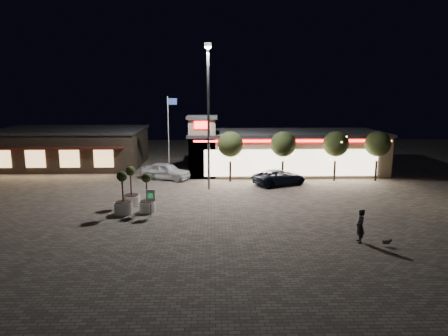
{
  "coord_description": "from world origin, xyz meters",
  "views": [
    {
      "loc": [
        2.43,
        -26.16,
        8.36
      ],
      "look_at": [
        3.27,
        6.0,
        2.25
      ],
      "focal_mm": 32.0,
      "sensor_mm": 36.0,
      "label": 1
    }
  ],
  "objects_px": {
    "white_sedan": "(166,171)",
    "planter_mid": "(123,201)",
    "planter_left": "(131,194)",
    "pedestrian": "(360,226)",
    "valet_sign": "(151,198)",
    "pickup_truck": "(280,177)"
  },
  "relations": [
    {
      "from": "planter_left",
      "to": "valet_sign",
      "type": "bearing_deg",
      "value": -55.59
    },
    {
      "from": "white_sedan",
      "to": "pedestrian",
      "type": "height_order",
      "value": "pedestrian"
    },
    {
      "from": "pickup_truck",
      "to": "pedestrian",
      "type": "relative_size",
      "value": 2.62
    },
    {
      "from": "white_sedan",
      "to": "pedestrian",
      "type": "xyz_separation_m",
      "value": [
        12.9,
        -17.06,
        0.14
      ]
    },
    {
      "from": "white_sedan",
      "to": "planter_mid",
      "type": "relative_size",
      "value": 1.58
    },
    {
      "from": "pickup_truck",
      "to": "planter_left",
      "type": "xyz_separation_m",
      "value": [
        -12.22,
        -6.69,
        0.23
      ]
    },
    {
      "from": "pedestrian",
      "to": "planter_left",
      "type": "bearing_deg",
      "value": -115.17
    },
    {
      "from": "planter_left",
      "to": "planter_mid",
      "type": "relative_size",
      "value": 0.99
    },
    {
      "from": "pickup_truck",
      "to": "valet_sign",
      "type": "xyz_separation_m",
      "value": [
        -10.36,
        -9.41,
        0.63
      ]
    },
    {
      "from": "pickup_truck",
      "to": "pedestrian",
      "type": "distance_m",
      "value": 14.65
    },
    {
      "from": "valet_sign",
      "to": "white_sedan",
      "type": "bearing_deg",
      "value": 91.76
    },
    {
      "from": "pickup_truck",
      "to": "planter_mid",
      "type": "relative_size",
      "value": 1.64
    },
    {
      "from": "pedestrian",
      "to": "valet_sign",
      "type": "xyz_separation_m",
      "value": [
        -12.53,
        5.08,
        0.37
      ]
    },
    {
      "from": "pedestrian",
      "to": "white_sedan",
      "type": "bearing_deg",
      "value": -139.64
    },
    {
      "from": "pedestrian",
      "to": "planter_left",
      "type": "relative_size",
      "value": 0.64
    },
    {
      "from": "pickup_truck",
      "to": "valet_sign",
      "type": "height_order",
      "value": "valet_sign"
    },
    {
      "from": "pickup_truck",
      "to": "white_sedan",
      "type": "height_order",
      "value": "white_sedan"
    },
    {
      "from": "planter_mid",
      "to": "white_sedan",
      "type": "bearing_deg",
      "value": 81.67
    },
    {
      "from": "valet_sign",
      "to": "pedestrian",
      "type": "bearing_deg",
      "value": -22.08
    },
    {
      "from": "planter_mid",
      "to": "valet_sign",
      "type": "bearing_deg",
      "value": -18.72
    },
    {
      "from": "pedestrian",
      "to": "pickup_truck",
      "type": "bearing_deg",
      "value": -168.19
    },
    {
      "from": "planter_mid",
      "to": "planter_left",
      "type": "bearing_deg",
      "value": 85.47
    }
  ]
}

